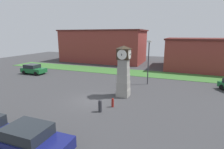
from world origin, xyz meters
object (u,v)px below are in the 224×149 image
(car_by_building, at_px, (31,140))
(clock_tower, at_px, (124,72))
(bollard_near_tower, at_px, (100,106))
(car_far_lot, at_px, (33,69))
(street_lamp_near_road, at_px, (148,59))
(bollard_mid_row, at_px, (113,102))

(car_by_building, bearing_deg, clock_tower, 79.85)
(bollard_near_tower, bearing_deg, car_far_lot, 150.81)
(car_by_building, height_order, street_lamp_near_road, street_lamp_near_road)
(clock_tower, bearing_deg, car_far_lot, 164.32)
(bollard_near_tower, distance_m, car_far_lot, 19.11)
(car_by_building, bearing_deg, street_lamp_near_road, 77.72)
(bollard_near_tower, distance_m, street_lamp_near_road, 10.57)
(clock_tower, relative_size, bollard_near_tower, 4.84)
(street_lamp_near_road, bearing_deg, bollard_mid_row, -100.61)
(car_far_lot, relative_size, street_lamp_near_road, 0.70)
(car_far_lot, bearing_deg, street_lamp_near_road, 1.91)
(bollard_mid_row, relative_size, car_far_lot, 0.21)
(clock_tower, height_order, car_far_lot, clock_tower)
(bollard_near_tower, xyz_separation_m, street_lamp_near_road, (2.24, 9.95, 2.78))
(clock_tower, xyz_separation_m, car_far_lot, (-17.31, 4.86, -1.87))
(bollard_near_tower, bearing_deg, clock_tower, 81.95)
(clock_tower, bearing_deg, bollard_mid_row, -90.13)
(bollard_near_tower, relative_size, car_far_lot, 0.28)
(car_far_lot, bearing_deg, clock_tower, -15.68)
(car_far_lot, distance_m, street_lamp_near_road, 19.10)
(clock_tower, xyz_separation_m, bollard_near_tower, (-0.63, -4.46, -2.11))
(bollard_mid_row, xyz_separation_m, car_by_building, (-1.90, -7.52, 0.37))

